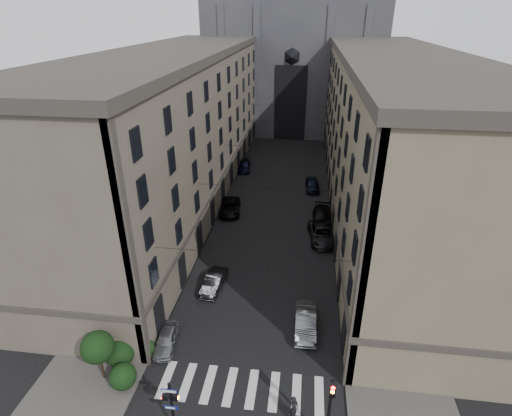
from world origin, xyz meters
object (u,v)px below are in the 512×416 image
at_px(gothic_tower, 295,39).
at_px(car_left_near, 166,339).
at_px(car_right_midnear, 322,234).
at_px(traffic_light_right, 330,404).
at_px(pedestrian, 294,409).
at_px(car_right_midfar, 322,217).
at_px(pedestrian_signal_left, 171,404).
at_px(car_left_midnear, 214,282).
at_px(car_left_midfar, 230,207).
at_px(car_right_near, 306,322).
at_px(car_left_far, 244,166).
at_px(car_right_far, 312,185).

distance_m(gothic_tower, car_left_near, 69.40).
height_order(gothic_tower, car_right_midnear, gothic_tower).
relative_size(traffic_light_right, pedestrian, 2.72).
bearing_deg(car_right_midfar, car_left_near, -118.73).
xyz_separation_m(pedestrian_signal_left, car_right_midfar, (9.33, 27.83, -1.51)).
bearing_deg(car_left_near, car_left_midnear, 69.50).
height_order(car_left_near, car_left_midfar, car_left_midfar).
bearing_deg(car_left_midnear, car_left_near, -99.36).
distance_m(gothic_tower, pedestrian, 73.86).
relative_size(car_left_midnear, car_right_near, 0.91).
relative_size(car_left_near, car_left_midfar, 0.69).
relative_size(car_left_midfar, car_right_midnear, 0.93).
bearing_deg(gothic_tower, car_left_midnear, -94.03).
bearing_deg(car_left_midfar, traffic_light_right, -76.08).
bearing_deg(traffic_light_right, car_left_midnear, 126.05).
bearing_deg(car_left_midnear, gothic_tower, 91.76).
bearing_deg(traffic_light_right, car_right_midfar, 89.54).
height_order(traffic_light_right, car_left_far, traffic_light_right).
distance_m(traffic_light_right, car_left_midfar, 31.10).
distance_m(car_left_midfar, pedestrian, 29.18).
bearing_deg(car_left_far, car_right_midnear, -65.28).
xyz_separation_m(car_left_midfar, car_right_far, (10.29, 8.53, 0.03)).
height_order(car_left_midfar, car_right_midnear, car_right_midnear).
bearing_deg(car_right_midnear, pedestrian, -102.47).
bearing_deg(car_right_far, car_right_midfar, -87.14).
bearing_deg(car_left_midfar, pedestrian_signal_left, -93.19).
distance_m(car_left_near, pedestrian, 10.97).
bearing_deg(gothic_tower, pedestrian, -87.11).
height_order(car_left_near, car_right_midfar, car_right_midfar).
height_order(car_left_far, car_right_midnear, car_right_midnear).
relative_size(pedestrian_signal_left, traffic_light_right, 0.77).
relative_size(car_left_midfar, pedestrian, 2.84).
relative_size(car_left_far, car_right_midfar, 0.85).
distance_m(pedestrian_signal_left, car_left_midnear, 14.00).
height_order(pedestrian_signal_left, traffic_light_right, traffic_light_right).
bearing_deg(car_left_near, traffic_light_right, -32.60).
relative_size(car_right_midfar, pedestrian, 2.92).
relative_size(gothic_tower, pedestrian, 30.33).
relative_size(car_left_near, pedestrian, 1.96).
relative_size(pedestrian_signal_left, pedestrian, 2.09).
distance_m(car_right_midnear, pedestrian, 22.32).
height_order(car_left_midnear, car_right_midfar, car_right_midfar).
xyz_separation_m(gothic_tower, car_right_far, (4.65, -35.62, -17.02)).
bearing_deg(car_right_near, car_left_midfar, 115.33).
distance_m(car_left_far, car_right_near, 36.23).
xyz_separation_m(traffic_light_right, car_right_midfar, (0.22, 27.41, -2.48)).
xyz_separation_m(car_left_far, pedestrian, (9.82, -42.68, 0.26)).
height_order(car_right_midnear, pedestrian, pedestrian).
height_order(traffic_light_right, car_right_far, traffic_light_right).
bearing_deg(car_left_midnear, car_left_midfar, 101.11).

